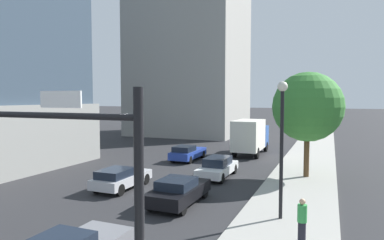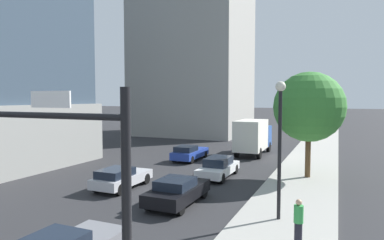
{
  "view_description": "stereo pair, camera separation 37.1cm",
  "coord_description": "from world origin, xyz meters",
  "px_view_note": "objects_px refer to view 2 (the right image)",
  "views": [
    {
      "loc": [
        9.43,
        -1.14,
        5.43
      ],
      "look_at": [
        1.73,
        17.62,
        4.14
      ],
      "focal_mm": 31.75,
      "sensor_mm": 36.0,
      "label": 1
    },
    {
      "loc": [
        9.77,
        -1.0,
        5.43
      ],
      "look_at": [
        1.73,
        17.62,
        4.14
      ],
      "focal_mm": 31.75,
      "sensor_mm": 36.0,
      "label": 2
    }
  ],
  "objects_px": {
    "traffic_light_pole": "(47,167)",
    "box_truck": "(253,136)",
    "car_silver": "(121,178)",
    "pedestrian_green_shirt": "(298,222)",
    "construction_building": "(194,15)",
    "car_white": "(218,167)",
    "street_tree": "(309,107)",
    "car_black": "(177,191)",
    "car_blue": "(189,153)",
    "street_lamp": "(280,130)"
  },
  "relations": [
    {
      "from": "traffic_light_pole",
      "to": "box_truck",
      "type": "height_order",
      "value": "traffic_light_pole"
    },
    {
      "from": "car_silver",
      "to": "pedestrian_green_shirt",
      "type": "xyz_separation_m",
      "value": [
        10.72,
        -4.34,
        0.33
      ]
    },
    {
      "from": "construction_building",
      "to": "pedestrian_green_shirt",
      "type": "relative_size",
      "value": 25.75
    },
    {
      "from": "construction_building",
      "to": "traffic_light_pole",
      "type": "relative_size",
      "value": 7.76
    },
    {
      "from": "car_white",
      "to": "car_silver",
      "type": "distance_m",
      "value": 6.79
    },
    {
      "from": "street_tree",
      "to": "car_white",
      "type": "distance_m",
      "value": 7.3
    },
    {
      "from": "traffic_light_pole",
      "to": "box_truck",
      "type": "distance_m",
      "value": 26.77
    },
    {
      "from": "car_silver",
      "to": "car_black",
      "type": "height_order",
      "value": "car_black"
    },
    {
      "from": "car_silver",
      "to": "pedestrian_green_shirt",
      "type": "height_order",
      "value": "pedestrian_green_shirt"
    },
    {
      "from": "construction_building",
      "to": "car_blue",
      "type": "distance_m",
      "value": 28.72
    },
    {
      "from": "construction_building",
      "to": "street_lamp",
      "type": "xyz_separation_m",
      "value": [
        18.2,
        -33.3,
        -14.04
      ]
    },
    {
      "from": "traffic_light_pole",
      "to": "street_tree",
      "type": "distance_m",
      "value": 18.8
    },
    {
      "from": "car_blue",
      "to": "traffic_light_pole",
      "type": "bearing_deg",
      "value": -74.19
    },
    {
      "from": "street_lamp",
      "to": "box_truck",
      "type": "height_order",
      "value": "street_lamp"
    },
    {
      "from": "street_lamp",
      "to": "pedestrian_green_shirt",
      "type": "relative_size",
      "value": 3.58
    },
    {
      "from": "car_blue",
      "to": "car_white",
      "type": "xyz_separation_m",
      "value": [
        4.45,
        -5.12,
        0.03
      ]
    },
    {
      "from": "car_silver",
      "to": "car_white",
      "type": "bearing_deg",
      "value": 49.03
    },
    {
      "from": "box_truck",
      "to": "car_black",
      "type": "bearing_deg",
      "value": -90.0
    },
    {
      "from": "car_black",
      "to": "car_blue",
      "type": "bearing_deg",
      "value": 110.99
    },
    {
      "from": "street_tree",
      "to": "car_black",
      "type": "bearing_deg",
      "value": -124.21
    },
    {
      "from": "car_silver",
      "to": "box_truck",
      "type": "height_order",
      "value": "box_truck"
    },
    {
      "from": "car_white",
      "to": "car_black",
      "type": "height_order",
      "value": "car_white"
    },
    {
      "from": "traffic_light_pole",
      "to": "car_white",
      "type": "height_order",
      "value": "traffic_light_pole"
    },
    {
      "from": "street_tree",
      "to": "pedestrian_green_shirt",
      "type": "bearing_deg",
      "value": -87.04
    },
    {
      "from": "street_tree",
      "to": "car_blue",
      "type": "xyz_separation_m",
      "value": [
        -10.14,
        3.23,
        -4.19
      ]
    },
    {
      "from": "street_lamp",
      "to": "pedestrian_green_shirt",
      "type": "distance_m",
      "value": 4.07
    },
    {
      "from": "car_black",
      "to": "pedestrian_green_shirt",
      "type": "bearing_deg",
      "value": -25.39
    },
    {
      "from": "box_truck",
      "to": "car_white",
      "type": "bearing_deg",
      "value": -90.0
    },
    {
      "from": "street_lamp",
      "to": "car_silver",
      "type": "xyz_separation_m",
      "value": [
        -9.64,
        1.89,
        -3.4
      ]
    },
    {
      "from": "car_blue",
      "to": "pedestrian_green_shirt",
      "type": "bearing_deg",
      "value": -53.66
    },
    {
      "from": "street_tree",
      "to": "construction_building",
      "type": "bearing_deg",
      "value": 127.46
    },
    {
      "from": "traffic_light_pole",
      "to": "car_black",
      "type": "height_order",
      "value": "traffic_light_pole"
    },
    {
      "from": "construction_building",
      "to": "traffic_light_pole",
      "type": "height_order",
      "value": "construction_building"
    },
    {
      "from": "car_white",
      "to": "car_blue",
      "type": "bearing_deg",
      "value": 131.01
    },
    {
      "from": "street_tree",
      "to": "pedestrian_green_shirt",
      "type": "xyz_separation_m",
      "value": [
        0.59,
        -11.35,
        -3.86
      ]
    },
    {
      "from": "construction_building",
      "to": "car_black",
      "type": "distance_m",
      "value": 39.32
    },
    {
      "from": "traffic_light_pole",
      "to": "street_tree",
      "type": "height_order",
      "value": "street_tree"
    },
    {
      "from": "traffic_light_pole",
      "to": "street_lamp",
      "type": "bearing_deg",
      "value": 69.44
    },
    {
      "from": "car_blue",
      "to": "car_silver",
      "type": "bearing_deg",
      "value": -90.0
    },
    {
      "from": "car_white",
      "to": "car_black",
      "type": "distance_m",
      "value": 6.48
    },
    {
      "from": "car_black",
      "to": "car_white",
      "type": "bearing_deg",
      "value": 90.0
    },
    {
      "from": "street_lamp",
      "to": "pedestrian_green_shirt",
      "type": "height_order",
      "value": "street_lamp"
    },
    {
      "from": "car_silver",
      "to": "car_black",
      "type": "distance_m",
      "value": 4.65
    },
    {
      "from": "car_black",
      "to": "construction_building",
      "type": "bearing_deg",
      "value": 111.65
    },
    {
      "from": "construction_building",
      "to": "box_truck",
      "type": "relative_size",
      "value": 6.58
    },
    {
      "from": "box_truck",
      "to": "street_tree",
      "type": "bearing_deg",
      "value": -55.58
    },
    {
      "from": "car_blue",
      "to": "box_truck",
      "type": "bearing_deg",
      "value": 48.74
    },
    {
      "from": "box_truck",
      "to": "car_silver",
      "type": "bearing_deg",
      "value": -106.2
    },
    {
      "from": "car_black",
      "to": "box_truck",
      "type": "bearing_deg",
      "value": 90.0
    },
    {
      "from": "street_lamp",
      "to": "pedestrian_green_shirt",
      "type": "xyz_separation_m",
      "value": [
        1.08,
        -2.44,
        -3.07
      ]
    }
  ]
}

